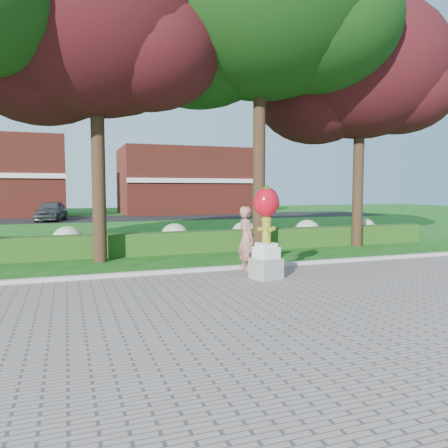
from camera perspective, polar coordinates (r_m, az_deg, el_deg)
name	(u,v)px	position (r m, az deg, el deg)	size (l,w,h in m)	color
ground	(216,299)	(9.62, -1.01, -9.79)	(100.00, 100.00, 0.00)	#134C13
walkway	(315,369)	(6.16, 11.78, -18.10)	(40.00, 14.00, 0.04)	gray
curb	(182,271)	(12.42, -5.52, -6.19)	(40.00, 0.18, 0.15)	#ADADA5
lawn_hedge	(155,244)	(16.23, -9.05, -2.54)	(24.00, 0.70, 0.80)	#204E16
hydrangea_row	(164,236)	(17.30, -7.82, -1.59)	(20.10, 1.10, 0.99)	#B2B78C
street	(106,219)	(37.02, -15.19, 0.70)	(50.00, 8.00, 0.02)	black
building_right	(182,181)	(44.22, -5.50, 5.57)	(12.00, 8.00, 6.40)	maroon
tree_mid_left	(92,35)	(15.72, -16.87, 22.57)	(8.25, 7.04, 10.69)	black
tree_mid_right	(256,10)	(16.97, 4.16, 26.13)	(9.75, 8.32, 12.64)	black
tree_far_right	(357,78)	(19.71, 17.02, 17.79)	(7.88, 6.72, 10.21)	black
hydrant_sculpture	(266,229)	(11.46, 5.56, -0.69)	(0.80, 0.80, 2.46)	gray
woman	(246,239)	(12.47, 2.92, -1.96)	(0.68, 0.45, 1.87)	#9F665B
parked_car	(51,211)	(35.48, -21.64, 1.63)	(1.80, 4.48, 1.53)	#383B3F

